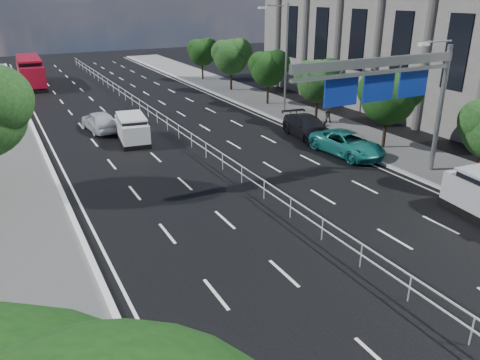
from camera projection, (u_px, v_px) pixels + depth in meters
ground at (446, 329)px, 14.58m from camera, size 160.00×160.00×0.00m
median_fence at (182, 134)px, 32.84m from camera, size 0.05×85.00×1.02m
overhead_gantry at (392, 81)px, 23.66m from camera, size 10.24×0.38×7.45m
streetlight_far at (283, 52)px, 38.52m from camera, size 2.78×2.40×9.00m
civic_hall at (437, 36)px, 40.58m from camera, size 14.40×36.00×14.35m
far_tree_d at (390, 94)px, 29.96m from camera, size 3.85×3.59×5.34m
far_tree_e at (319, 79)px, 36.16m from camera, size 3.63×3.38×5.13m
far_tree_f at (269, 67)px, 42.34m from camera, size 3.52×3.28×5.02m
far_tree_g at (231, 55)px, 48.39m from camera, size 3.96×3.69×5.45m
far_tree_h at (202, 51)px, 54.67m from camera, size 3.41×3.18×4.91m
white_minivan at (132, 129)px, 32.62m from camera, size 2.38×4.49×1.86m
red_bus at (30, 71)px, 52.17m from camera, size 2.84×10.53×3.12m
near_car_silver at (100, 121)px, 35.17m from camera, size 2.23×4.66×1.54m
near_car_dark at (30, 74)px, 56.38m from camera, size 1.87×4.17×1.33m
parked_car_teal at (348, 144)px, 29.97m from camera, size 2.81×5.48×1.48m
parked_car_dark at (308, 127)px, 33.48m from camera, size 2.87×5.59×1.55m
pedestrian_b at (327, 112)px, 36.90m from camera, size 0.89×0.74×1.68m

